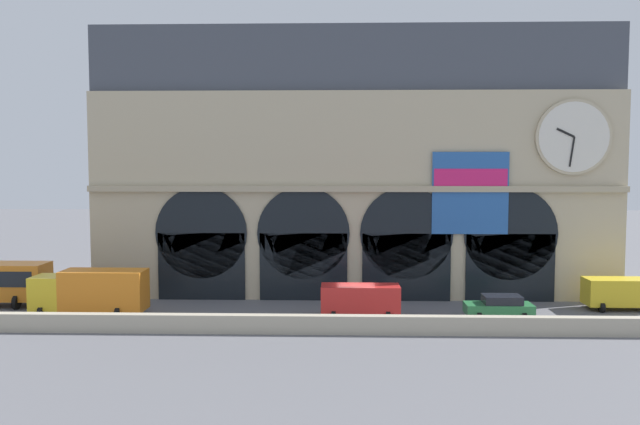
# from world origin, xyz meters

# --- Properties ---
(ground_plane) EXTENTS (200.00, 200.00, 0.00)m
(ground_plane) POSITION_xyz_m (0.00, 0.00, 0.00)
(ground_plane) COLOR slate
(quay_parapet_wall) EXTENTS (90.00, 0.70, 1.13)m
(quay_parapet_wall) POSITION_xyz_m (0.00, -4.73, 0.57)
(quay_parapet_wall) COLOR #B2A891
(quay_parapet_wall) RESTS_ON ground
(station_building) EXTENTS (39.83, 6.27, 20.54)m
(station_building) POSITION_xyz_m (0.04, 7.95, 9.99)
(station_building) COLOR #BCAD8C
(station_building) RESTS_ON ground
(box_truck_west) EXTENTS (7.50, 2.91, 3.12)m
(box_truck_west) POSITION_xyz_m (-17.79, -0.61, 1.70)
(box_truck_west) COLOR gold
(box_truck_west) RESTS_ON ground
(van_center) EXTENTS (5.20, 2.48, 2.20)m
(van_center) POSITION_xyz_m (0.26, -0.60, 1.25)
(van_center) COLOR red
(van_center) RESTS_ON ground
(car_mideast) EXTENTS (4.40, 2.22, 1.55)m
(car_mideast) POSITION_xyz_m (9.45, -0.48, 0.80)
(car_mideast) COLOR #2D7A42
(car_mideast) RESTS_ON ground
(van_east) EXTENTS (5.20, 2.48, 2.20)m
(van_east) POSITION_xyz_m (18.72, 2.43, 1.25)
(van_east) COLOR gold
(van_east) RESTS_ON ground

